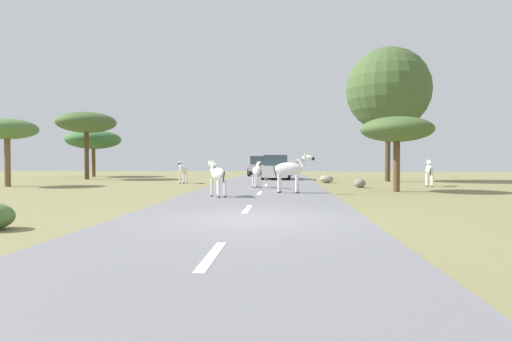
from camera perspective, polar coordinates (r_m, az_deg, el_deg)
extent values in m
plane|color=olive|center=(10.37, -0.45, -6.52)|extent=(90.00, 90.00, 0.00)
cube|color=slate|center=(10.39, -2.08, -6.36)|extent=(6.00, 64.00, 0.05)
cube|color=silver|center=(6.48, -5.75, -10.88)|extent=(0.16, 2.00, 0.01)
cube|color=silver|center=(12.36, -1.13, -4.98)|extent=(0.16, 2.00, 0.01)
cube|color=silver|center=(18.32, 0.48, -2.89)|extent=(0.16, 2.00, 0.01)
cube|color=silver|center=(24.30, 1.29, -1.82)|extent=(0.16, 2.00, 0.01)
cube|color=silver|center=(30.29, 1.78, -1.18)|extent=(0.16, 2.00, 0.01)
cube|color=silver|center=(36.28, 2.11, -0.75)|extent=(0.16, 2.00, 0.01)
ellipsoid|color=silver|center=(21.88, 0.07, -0.02)|extent=(0.62, 1.01, 0.44)
cylinder|color=silver|center=(21.58, -0.07, -1.39)|extent=(0.12, 0.12, 0.64)
cylinder|color=#28231E|center=(21.59, -0.07, -2.18)|extent=(0.13, 0.13, 0.04)
cylinder|color=silver|center=(21.63, 0.55, -1.38)|extent=(0.12, 0.12, 0.64)
cylinder|color=#28231E|center=(21.64, 0.55, -2.18)|extent=(0.13, 0.13, 0.04)
cylinder|color=silver|center=(22.18, -0.40, -1.31)|extent=(0.12, 0.12, 0.64)
cylinder|color=#28231E|center=(22.19, -0.40, -2.09)|extent=(0.13, 0.13, 0.04)
cylinder|color=silver|center=(22.23, 0.20, -1.31)|extent=(0.12, 0.12, 0.64)
cylinder|color=#28231E|center=(22.24, 0.20, -2.08)|extent=(0.13, 0.13, 0.04)
cylinder|color=silver|center=(21.44, 0.32, 0.57)|extent=(0.26, 0.37, 0.38)
cube|color=black|center=(21.44, 0.32, 0.77)|extent=(0.12, 0.31, 0.26)
ellipsoid|color=silver|center=(21.22, 0.45, 0.94)|extent=(0.28, 0.44, 0.21)
ellipsoid|color=black|center=(21.06, 0.55, 0.89)|extent=(0.15, 0.17, 0.12)
cone|color=silver|center=(21.31, 0.23, 1.21)|extent=(0.10, 0.10, 0.12)
cone|color=silver|center=(21.33, 0.55, 1.21)|extent=(0.10, 0.10, 0.12)
cylinder|color=black|center=(22.34, -0.19, -0.21)|extent=(0.07, 0.14, 0.38)
ellipsoid|color=silver|center=(16.51, -4.92, -0.37)|extent=(0.86, 1.04, 0.46)
cylinder|color=silver|center=(16.87, -4.98, -2.14)|extent=(0.14, 0.14, 0.67)
cylinder|color=#28231E|center=(16.90, -4.98, -3.19)|extent=(0.16, 0.16, 0.04)
cylinder|color=silver|center=(16.77, -5.76, -2.16)|extent=(0.14, 0.14, 0.67)
cylinder|color=#28231E|center=(16.80, -5.76, -3.22)|extent=(0.16, 0.16, 0.04)
cylinder|color=silver|center=(16.29, -4.06, -2.26)|extent=(0.14, 0.14, 0.67)
cylinder|color=#28231E|center=(16.31, -4.05, -3.36)|extent=(0.16, 0.16, 0.04)
cylinder|color=silver|center=(16.19, -4.86, -2.29)|extent=(0.14, 0.14, 0.67)
cylinder|color=#28231E|center=(16.21, -4.86, -3.39)|extent=(0.16, 0.16, 0.04)
cylinder|color=silver|center=(16.93, -5.58, 0.48)|extent=(0.34, 0.39, 0.39)
cube|color=black|center=(16.93, -5.58, 0.76)|extent=(0.21, 0.29, 0.27)
ellipsoid|color=silver|center=(17.14, -5.89, 0.98)|extent=(0.38, 0.46, 0.21)
ellipsoid|color=black|center=(17.30, -6.11, 0.93)|extent=(0.19, 0.19, 0.13)
cone|color=silver|center=(17.07, -5.55, 1.34)|extent=(0.11, 0.11, 0.12)
cone|color=silver|center=(17.02, -5.94, 1.34)|extent=(0.11, 0.11, 0.12)
cylinder|color=black|center=(16.06, -4.21, -0.74)|extent=(0.11, 0.14, 0.40)
ellipsoid|color=silver|center=(27.42, -9.43, 0.21)|extent=(0.45, 0.99, 0.46)
cylinder|color=silver|center=(27.17, -9.86, -0.91)|extent=(0.10, 0.10, 0.66)
cylinder|color=#28231E|center=(27.18, -9.86, -1.56)|extent=(0.12, 0.12, 0.04)
cylinder|color=silver|center=(27.10, -9.36, -0.92)|extent=(0.10, 0.10, 0.66)
cylinder|color=#28231E|center=(27.11, -9.36, -1.57)|extent=(0.12, 0.12, 0.04)
cylinder|color=silver|center=(27.77, -9.48, -0.86)|extent=(0.10, 0.10, 0.66)
cylinder|color=#28231E|center=(27.79, -9.47, -1.50)|extent=(0.12, 0.12, 0.04)
cylinder|color=silver|center=(27.70, -8.99, -0.87)|extent=(0.10, 0.10, 0.66)
cylinder|color=#28231E|center=(27.72, -8.98, -1.50)|extent=(0.12, 0.12, 0.04)
cylinder|color=silver|center=(26.97, -9.71, 0.69)|extent=(0.20, 0.36, 0.39)
cube|color=black|center=(26.97, -9.71, 0.86)|extent=(0.06, 0.32, 0.27)
ellipsoid|color=silver|center=(26.75, -9.86, 0.99)|extent=(0.20, 0.43, 0.21)
ellipsoid|color=black|center=(26.59, -9.96, 0.96)|extent=(0.13, 0.16, 0.13)
cone|color=silver|center=(26.87, -9.92, 1.22)|extent=(0.08, 0.08, 0.12)
cone|color=silver|center=(26.83, -9.67, 1.22)|extent=(0.08, 0.08, 0.12)
cylinder|color=black|center=(27.89, -9.14, 0.05)|extent=(0.04, 0.14, 0.39)
ellipsoid|color=silver|center=(25.52, 21.61, 0.15)|extent=(0.64, 1.10, 0.49)
cylinder|color=silver|center=(25.88, 21.84, -1.07)|extent=(0.12, 0.12, 0.70)
cylinder|color=#28231E|center=(25.90, 21.83, -1.79)|extent=(0.14, 0.14, 0.05)
cylinder|color=silver|center=(25.86, 21.26, -1.06)|extent=(0.12, 0.12, 0.70)
cylinder|color=#28231E|center=(25.88, 21.25, -1.79)|extent=(0.14, 0.14, 0.05)
cylinder|color=silver|center=(25.21, 21.96, -1.13)|extent=(0.12, 0.12, 0.70)
cylinder|color=#28231E|center=(25.23, 21.95, -1.88)|extent=(0.14, 0.14, 0.05)
cylinder|color=silver|center=(25.19, 21.36, -1.13)|extent=(0.12, 0.12, 0.70)
cylinder|color=#28231E|center=(25.21, 21.36, -1.87)|extent=(0.14, 0.14, 0.05)
cylinder|color=silver|center=(26.01, 21.54, 0.73)|extent=(0.27, 0.40, 0.41)
cube|color=black|center=(26.00, 21.54, 0.91)|extent=(0.12, 0.34, 0.28)
ellipsoid|color=silver|center=(26.25, 21.50, 1.07)|extent=(0.29, 0.48, 0.22)
ellipsoid|color=black|center=(26.42, 21.47, 1.03)|extent=(0.16, 0.18, 0.13)
cone|color=silver|center=(26.14, 21.67, 1.31)|extent=(0.10, 0.10, 0.13)
cone|color=silver|center=(26.13, 21.38, 1.31)|extent=(0.10, 0.10, 0.13)
cylinder|color=black|center=(25.01, 21.70, -0.09)|extent=(0.07, 0.15, 0.42)
ellipsoid|color=silver|center=(18.47, 4.21, 0.28)|extent=(1.21, 0.64, 0.54)
cylinder|color=silver|center=(18.30, 5.30, -1.68)|extent=(0.13, 0.13, 0.78)
cylinder|color=#28231E|center=(18.32, 5.30, -2.82)|extent=(0.15, 0.15, 0.05)
cylinder|color=silver|center=(18.59, 5.42, -1.63)|extent=(0.13, 0.13, 0.78)
cylinder|color=#28231E|center=(18.61, 5.42, -2.76)|extent=(0.15, 0.15, 0.05)
cylinder|color=silver|center=(18.41, 2.98, -1.66)|extent=(0.13, 0.13, 0.78)
cylinder|color=#28231E|center=(18.43, 2.98, -2.79)|extent=(0.15, 0.15, 0.05)
cylinder|color=silver|center=(18.70, 3.14, -1.61)|extent=(0.13, 0.13, 0.78)
cylinder|color=#28231E|center=(18.72, 3.13, -2.73)|extent=(0.15, 0.15, 0.05)
cylinder|color=silver|center=(18.39, 5.91, 1.14)|extent=(0.44, 0.27, 0.46)
cube|color=black|center=(18.39, 5.91, 1.44)|extent=(0.38, 0.10, 0.32)
ellipsoid|color=silver|center=(18.36, 6.75, 1.67)|extent=(0.53, 0.29, 0.25)
ellipsoid|color=black|center=(18.34, 7.37, 1.61)|extent=(0.20, 0.17, 0.15)
cone|color=silver|center=(18.30, 6.33, 2.07)|extent=(0.11, 0.11, 0.15)
cone|color=silver|center=(18.45, 6.38, 2.06)|extent=(0.11, 0.11, 0.15)
cylinder|color=black|center=(18.57, 2.46, -0.03)|extent=(0.17, 0.07, 0.46)
cube|color=white|center=(38.98, 0.55, 0.25)|extent=(1.80, 4.20, 0.80)
cube|color=#334751|center=(39.17, 0.57, 1.40)|extent=(1.64, 2.20, 0.76)
cube|color=black|center=(36.83, 0.36, -0.24)|extent=(1.71, 0.16, 0.24)
cylinder|color=black|center=(37.70, -0.93, -0.15)|extent=(0.22, 0.68, 0.68)
cylinder|color=black|center=(37.60, 1.80, -0.16)|extent=(0.22, 0.68, 0.68)
cylinder|color=black|center=(40.39, -0.62, -0.05)|extent=(0.22, 0.68, 0.68)
cylinder|color=black|center=(40.29, 1.94, -0.05)|extent=(0.22, 0.68, 0.68)
cube|color=white|center=(31.96, 2.65, -0.01)|extent=(1.95, 4.26, 0.80)
cube|color=#334751|center=(31.75, 2.64, 1.39)|extent=(1.72, 2.26, 0.76)
cube|color=black|center=(34.12, 2.85, -0.38)|extent=(1.71, 0.22, 0.24)
cylinder|color=black|center=(33.28, 4.33, -0.37)|extent=(0.24, 0.69, 0.68)
cylinder|color=black|center=(33.37, 1.24, -0.36)|extent=(0.24, 0.69, 0.68)
cylinder|color=black|center=(30.58, 4.20, -0.53)|extent=(0.24, 0.69, 0.68)
cylinder|color=black|center=(30.68, 0.84, -0.52)|extent=(0.24, 0.69, 0.68)
cylinder|color=#4C3823|center=(34.75, -21.14, 1.82)|extent=(0.33, 0.33, 3.46)
ellipsoid|color=#425B2D|center=(34.86, -21.18, 5.91)|extent=(4.31, 4.31, 1.51)
cylinder|color=brown|center=(20.83, 17.79, 0.52)|extent=(0.30, 0.30, 2.26)
ellipsoid|color=#425B2D|center=(20.88, 17.82, 5.18)|extent=(3.24, 3.24, 1.13)
cylinder|color=brown|center=(40.21, -20.35, 1.00)|extent=(0.30, 0.30, 2.38)
ellipsoid|color=#386633|center=(40.25, -20.37, 3.85)|extent=(4.63, 4.63, 1.62)
cylinder|color=brown|center=(27.21, -29.57, 0.92)|extent=(0.31, 0.31, 2.56)
ellipsoid|color=#4C7038|center=(27.27, -29.62, 4.78)|extent=(3.15, 3.15, 1.10)
cylinder|color=#4C3823|center=(30.69, 16.74, 2.34)|extent=(0.34, 0.34, 3.91)
sphere|color=#425B2D|center=(31.04, 16.80, 10.10)|extent=(5.59, 5.59, 5.59)
ellipsoid|color=gray|center=(27.86, 9.13, -1.04)|extent=(0.86, 0.72, 0.48)
ellipsoid|color=gray|center=(23.39, 13.33, -1.56)|extent=(0.60, 0.63, 0.46)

